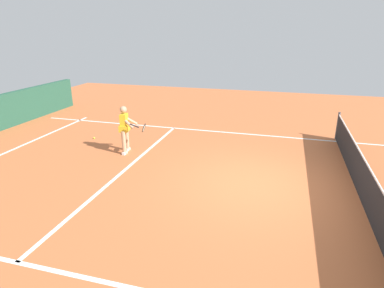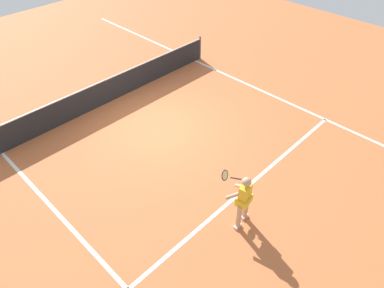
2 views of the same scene
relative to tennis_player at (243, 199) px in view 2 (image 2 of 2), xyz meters
name	(u,v)px [view 2 (image 2 of 2)]	position (x,y,z in m)	size (l,w,h in m)	color
ground_plane	(161,128)	(1.18, 4.25, -0.85)	(27.50, 27.50, 0.00)	#C66638
service_line_marking	(250,184)	(1.18, 0.58, -0.84)	(8.49, 0.10, 0.01)	white
sideline_left_marking	(43,197)	(-3.06, 4.25, -0.84)	(0.10, 19.15, 0.01)	white
sideline_right_marking	(241,81)	(5.43, 4.25, -0.84)	(0.10, 19.15, 0.01)	white
court_net	(114,88)	(1.18, 6.79, -0.37)	(9.17, 0.08, 1.01)	#4C4C51
tennis_player	(243,199)	(0.00, 0.00, 0.00)	(0.70, 1.03, 1.55)	tan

